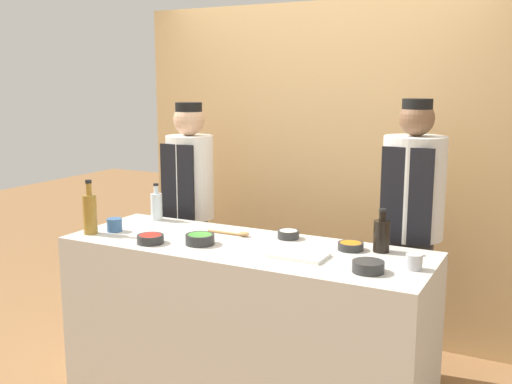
% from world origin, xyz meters
% --- Properties ---
extents(cabinet_wall, '(2.89, 0.18, 2.40)m').
position_xyz_m(cabinet_wall, '(0.00, 1.25, 1.20)').
color(cabinet_wall, tan).
rests_on(cabinet_wall, ground_plane).
extents(counter, '(2.12, 0.74, 0.93)m').
position_xyz_m(counter, '(0.00, 0.00, 0.47)').
color(counter, beige).
rests_on(counter, ground_plane).
extents(sauce_bowl_red, '(0.15, 0.15, 0.05)m').
position_xyz_m(sauce_bowl_red, '(-0.49, -0.22, 0.96)').
color(sauce_bowl_red, '#2D2D2D').
rests_on(sauce_bowl_red, counter).
extents(sauce_bowl_green, '(0.17, 0.17, 0.06)m').
position_xyz_m(sauce_bowl_green, '(-0.23, -0.11, 0.97)').
color(sauce_bowl_green, '#2D2D2D').
rests_on(sauce_bowl_green, counter).
extents(sauce_bowl_orange, '(0.14, 0.14, 0.04)m').
position_xyz_m(sauce_bowl_orange, '(0.57, 0.18, 0.96)').
color(sauce_bowl_orange, '#2D2D2D').
rests_on(sauce_bowl_orange, counter).
extents(sauce_bowl_yellow, '(0.16, 0.16, 0.05)m').
position_xyz_m(sauce_bowl_yellow, '(0.77, -0.16, 0.96)').
color(sauce_bowl_yellow, '#2D2D2D').
rests_on(sauce_bowl_yellow, counter).
extents(sauce_bowl_white, '(0.13, 0.13, 0.05)m').
position_xyz_m(sauce_bowl_white, '(0.17, 0.24, 0.96)').
color(sauce_bowl_white, '#2D2D2D').
rests_on(sauce_bowl_white, counter).
extents(cutting_board, '(0.30, 0.19, 0.02)m').
position_xyz_m(cutting_board, '(0.37, -0.08, 0.94)').
color(cutting_board, white).
rests_on(cutting_board, counter).
extents(bottle_vinegar, '(0.08, 0.08, 0.33)m').
position_xyz_m(bottle_vinegar, '(-0.95, -0.21, 1.06)').
color(bottle_vinegar, olive).
rests_on(bottle_vinegar, counter).
extents(bottle_clear, '(0.08, 0.08, 0.25)m').
position_xyz_m(bottle_clear, '(-0.81, 0.28, 1.03)').
color(bottle_clear, silver).
rests_on(bottle_clear, counter).
extents(bottle_soy, '(0.09, 0.09, 0.24)m').
position_xyz_m(bottle_soy, '(0.73, 0.22, 1.03)').
color(bottle_soy, black).
rests_on(bottle_soy, counter).
extents(cup_steel, '(0.08, 0.08, 0.08)m').
position_xyz_m(cup_steel, '(0.96, -0.01, 0.97)').
color(cup_steel, '#B7B7BC').
rests_on(cup_steel, counter).
extents(cup_blue, '(0.09, 0.09, 0.08)m').
position_xyz_m(cup_blue, '(-0.86, -0.10, 0.97)').
color(cup_blue, '#386093').
rests_on(cup_blue, counter).
extents(wooden_spoon, '(0.28, 0.05, 0.03)m').
position_xyz_m(wooden_spoon, '(-0.15, 0.16, 0.95)').
color(wooden_spoon, '#B2844C').
rests_on(wooden_spoon, counter).
extents(chef_left, '(0.34, 0.34, 1.70)m').
position_xyz_m(chef_left, '(-0.79, 0.65, 0.93)').
color(chef_left, '#28282D').
rests_on(chef_left, ground_plane).
extents(chef_right, '(0.37, 0.37, 1.75)m').
position_xyz_m(chef_right, '(0.79, 0.65, 0.95)').
color(chef_right, '#28282D').
rests_on(chef_right, ground_plane).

